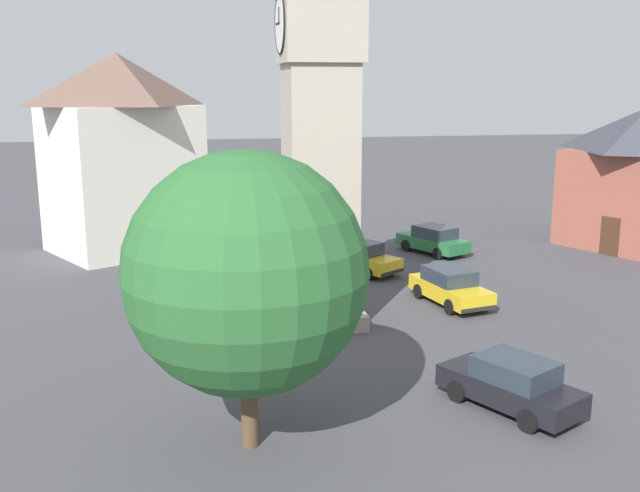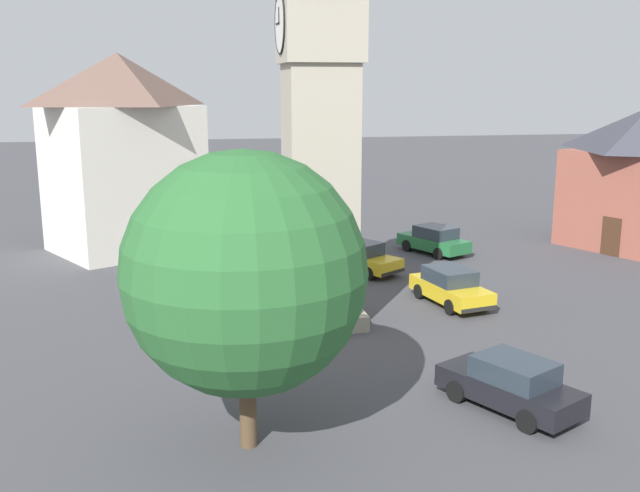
% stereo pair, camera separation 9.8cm
% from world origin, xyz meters
% --- Properties ---
extents(ground_plane, '(200.00, 200.00, 0.00)m').
position_xyz_m(ground_plane, '(0.00, 0.00, 0.00)').
color(ground_plane, '#424247').
extents(clock_tower, '(3.82, 3.82, 17.88)m').
position_xyz_m(clock_tower, '(0.00, 0.00, 10.40)').
color(clock_tower, gray).
rests_on(clock_tower, ground).
extents(car_blue_kerb, '(4.44, 3.39, 1.53)m').
position_xyz_m(car_blue_kerb, '(-8.66, -3.75, 0.76)').
color(car_blue_kerb, black).
rests_on(car_blue_kerb, ground).
extents(car_silver_kerb, '(4.38, 2.46, 1.53)m').
position_xyz_m(car_silver_kerb, '(1.26, -5.87, 0.76)').
color(car_silver_kerb, gold).
rests_on(car_silver_kerb, ground).
extents(car_red_corner, '(4.46, 3.26, 1.53)m').
position_xyz_m(car_red_corner, '(10.33, -8.47, 0.76)').
color(car_red_corner, '#236B38').
rests_on(car_red_corner, ground).
extents(car_white_side, '(4.38, 3.67, 1.53)m').
position_xyz_m(car_white_side, '(7.17, -3.48, 0.76)').
color(car_white_side, gold).
rests_on(car_white_side, ground).
extents(pedestrian, '(0.52, 0.34, 1.69)m').
position_xyz_m(pedestrian, '(1.25, 6.20, 1.01)').
color(pedestrian, '#2D3351').
rests_on(pedestrian, ground).
extents(tree, '(6.02, 6.02, 7.58)m').
position_xyz_m(tree, '(-9.31, 3.75, 4.57)').
color(tree, brown).
rests_on(tree, ground).
extents(building_terrace_right, '(9.31, 9.71, 10.75)m').
position_xyz_m(building_terrace_right, '(14.65, 8.08, 5.48)').
color(building_terrace_right, silver).
rests_on(building_terrace_right, ground).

